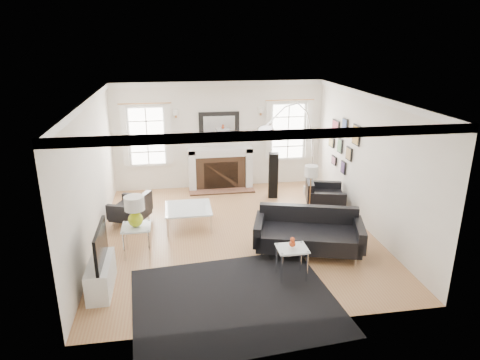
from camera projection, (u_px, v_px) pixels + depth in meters
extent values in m
plane|color=#A86C46|center=(236.00, 233.00, 8.86)|extent=(6.00, 6.00, 0.00)
cube|color=white|center=(219.00, 135.00, 11.21)|extent=(5.50, 0.04, 2.80)
cube|color=white|center=(271.00, 236.00, 5.60)|extent=(5.50, 0.04, 2.80)
cube|color=white|center=(91.00, 176.00, 8.00)|extent=(0.04, 6.00, 2.80)
cube|color=white|center=(368.00, 163.00, 8.82)|extent=(0.04, 6.00, 2.80)
cube|color=white|center=(236.00, 97.00, 7.96)|extent=(5.50, 6.00, 0.02)
cube|color=white|center=(236.00, 100.00, 7.98)|extent=(5.50, 6.00, 0.12)
cube|color=white|center=(192.00, 170.00, 11.19)|extent=(0.18, 0.38, 1.10)
cube|color=white|center=(248.00, 167.00, 11.41)|extent=(0.18, 0.38, 1.10)
cube|color=white|center=(220.00, 150.00, 11.14)|extent=(1.70, 0.38, 0.12)
cube|color=white|center=(220.00, 154.00, 11.17)|extent=(1.50, 0.34, 0.10)
cube|color=brown|center=(220.00, 172.00, 11.35)|extent=(1.30, 0.30, 0.90)
cube|color=black|center=(221.00, 176.00, 11.28)|extent=(0.90, 0.10, 0.76)
cube|color=brown|center=(222.00, 191.00, 11.24)|extent=(1.70, 0.50, 0.04)
cube|color=black|center=(219.00, 126.00, 11.10)|extent=(1.05, 0.06, 0.75)
cube|color=white|center=(219.00, 127.00, 11.06)|extent=(0.82, 0.02, 0.55)
cube|color=white|center=(147.00, 136.00, 10.89)|extent=(1.00, 0.05, 1.60)
cube|color=white|center=(147.00, 137.00, 10.86)|extent=(0.84, 0.02, 1.44)
cube|color=white|center=(124.00, 136.00, 10.70)|extent=(0.14, 0.05, 1.55)
cube|color=white|center=(169.00, 134.00, 10.87)|extent=(0.14, 0.05, 1.55)
cube|color=white|center=(288.00, 131.00, 11.45)|extent=(1.00, 0.05, 1.60)
cube|color=white|center=(288.00, 132.00, 11.42)|extent=(0.84, 0.02, 1.44)
cube|color=white|center=(269.00, 131.00, 11.26)|extent=(0.14, 0.05, 1.55)
cube|color=white|center=(309.00, 130.00, 11.42)|extent=(0.14, 0.05, 1.55)
cube|color=black|center=(356.00, 135.00, 9.23)|extent=(0.03, 0.34, 0.44)
cube|color=#A4782B|center=(356.00, 135.00, 9.23)|extent=(0.01, 0.29, 0.39)
cube|color=black|center=(345.00, 127.00, 9.83)|extent=(0.03, 0.28, 0.38)
cube|color=#334A8D|center=(344.00, 127.00, 9.82)|extent=(0.01, 0.23, 0.33)
cube|color=black|center=(336.00, 126.00, 10.37)|extent=(0.03, 0.40, 0.30)
cube|color=#AA3444|center=(335.00, 126.00, 10.37)|extent=(0.01, 0.35, 0.25)
cube|color=black|center=(349.00, 154.00, 9.68)|extent=(0.03, 0.30, 0.30)
cube|color=#9D7C47|center=(348.00, 154.00, 9.67)|extent=(0.01, 0.25, 0.25)
cube|color=black|center=(340.00, 146.00, 10.17)|extent=(0.03, 0.26, 0.34)
cube|color=#558952|center=(339.00, 146.00, 10.17)|extent=(0.01, 0.21, 0.29)
cube|color=black|center=(331.00, 142.00, 10.70)|extent=(0.03, 0.32, 0.24)
cube|color=#9C8742|center=(331.00, 142.00, 10.70)|extent=(0.01, 0.27, 0.19)
cube|color=black|center=(343.00, 167.00, 10.04)|extent=(0.03, 0.24, 0.30)
cube|color=#422D5A|center=(343.00, 167.00, 10.03)|extent=(0.01, 0.19, 0.25)
cube|color=black|center=(334.00, 160.00, 10.60)|extent=(0.03, 0.28, 0.22)
cube|color=#945669|center=(333.00, 160.00, 10.60)|extent=(0.01, 0.23, 0.17)
cube|color=white|center=(101.00, 276.00, 6.82)|extent=(0.35, 1.00, 0.50)
cube|color=black|center=(101.00, 245.00, 6.65)|extent=(0.05, 1.00, 0.58)
cube|color=black|center=(235.00, 301.00, 6.60)|extent=(3.29, 2.83, 0.01)
cube|color=black|center=(308.00, 238.00, 8.00)|extent=(2.07, 1.39, 0.32)
cube|color=black|center=(308.00, 218.00, 8.30)|extent=(1.86, 0.67, 0.53)
cube|color=black|center=(259.00, 229.00, 8.07)|extent=(0.39, 0.90, 0.40)
cube|color=black|center=(359.00, 235.00, 7.85)|extent=(0.39, 0.90, 0.40)
cube|color=black|center=(130.00, 212.00, 9.32)|extent=(0.92, 0.92, 0.26)
cube|color=black|center=(143.00, 205.00, 9.19)|extent=(0.39, 0.69, 0.44)
cube|color=black|center=(137.00, 201.00, 9.61)|extent=(0.68, 0.37, 0.33)
cube|color=black|center=(122.00, 213.00, 8.97)|extent=(0.68, 0.37, 0.33)
cube|color=black|center=(325.00, 200.00, 9.87)|extent=(0.98, 0.98, 0.31)
cube|color=black|center=(310.00, 190.00, 9.83)|extent=(0.33, 0.82, 0.51)
cube|color=black|center=(327.00, 202.00, 9.45)|extent=(0.82, 0.31, 0.39)
cube|color=black|center=(324.00, 189.00, 10.21)|extent=(0.82, 0.31, 0.39)
cube|color=silver|center=(188.00, 208.00, 9.06)|extent=(0.97, 0.97, 0.02)
cylinder|color=silver|center=(168.00, 227.00, 8.65)|extent=(0.04, 0.04, 0.43)
cylinder|color=silver|center=(211.00, 224.00, 8.78)|extent=(0.04, 0.04, 0.43)
cylinder|color=silver|center=(168.00, 210.00, 9.47)|extent=(0.04, 0.04, 0.43)
cylinder|color=silver|center=(207.00, 208.00, 9.61)|extent=(0.04, 0.04, 0.43)
cube|color=silver|center=(136.00, 227.00, 7.84)|extent=(0.52, 0.52, 0.02)
cylinder|color=silver|center=(124.00, 247.00, 7.68)|extent=(0.04, 0.04, 0.57)
cylinder|color=silver|center=(149.00, 245.00, 7.75)|extent=(0.04, 0.04, 0.57)
cylinder|color=silver|center=(126.00, 236.00, 8.10)|extent=(0.04, 0.04, 0.57)
cylinder|color=silver|center=(150.00, 234.00, 8.16)|extent=(0.04, 0.04, 0.57)
cube|color=silver|center=(292.00, 248.00, 7.08)|extent=(0.51, 0.43, 0.02)
cylinder|color=silver|center=(282.00, 269.00, 6.97)|extent=(0.04, 0.04, 0.56)
cylinder|color=silver|center=(307.00, 267.00, 7.03)|extent=(0.04, 0.04, 0.56)
cylinder|color=silver|center=(277.00, 259.00, 7.29)|extent=(0.04, 0.04, 0.56)
cylinder|color=silver|center=(301.00, 257.00, 7.36)|extent=(0.04, 0.04, 0.56)
sphere|color=#BFD71A|center=(136.00, 219.00, 7.79)|extent=(0.27, 0.27, 0.27)
cylinder|color=#BFD71A|center=(135.00, 213.00, 7.74)|extent=(0.04, 0.04, 0.11)
cylinder|color=white|center=(134.00, 203.00, 7.69)|extent=(0.36, 0.36, 0.25)
sphere|color=#D0441A|center=(292.00, 244.00, 7.05)|extent=(0.11, 0.11, 0.11)
sphere|color=#D0441A|center=(293.00, 239.00, 7.02)|extent=(0.08, 0.08, 0.08)
cube|color=white|center=(311.00, 192.00, 10.88)|extent=(0.27, 0.43, 0.21)
ellipsoid|color=silver|center=(266.00, 130.00, 8.84)|extent=(0.36, 0.36, 0.22)
cylinder|color=#C48244|center=(308.00, 226.00, 9.16)|extent=(0.17, 0.17, 0.03)
cylinder|color=#C48244|center=(310.00, 200.00, 8.97)|extent=(0.02, 0.02, 1.21)
cylinder|color=white|center=(311.00, 171.00, 8.76)|extent=(0.28, 0.28, 0.22)
cube|color=black|center=(273.00, 175.00, 10.67)|extent=(0.26, 0.26, 1.15)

